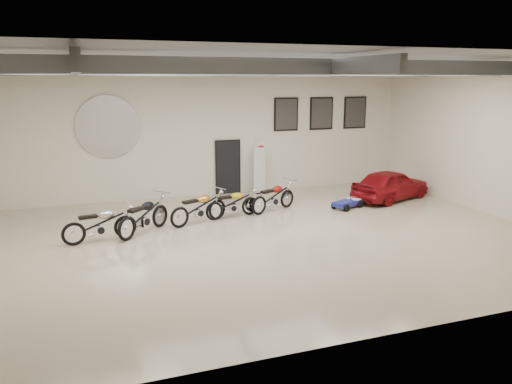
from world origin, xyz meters
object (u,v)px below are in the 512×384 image
object	(u,v)px
motorcycle_yellow	(232,203)
motorcycle_red	(274,196)
motorcycle_silver	(100,223)
vintage_car	(391,185)
banner_stand	(259,171)
motorcycle_gold	(199,207)
go_kart	(350,201)
motorcycle_black	(144,215)

from	to	relation	value
motorcycle_yellow	motorcycle_red	world-z (taller)	motorcycle_red
motorcycle_silver	motorcycle_yellow	size ratio (longest dim) A/B	1.07
motorcycle_yellow	vintage_car	size ratio (longest dim) A/B	0.55
banner_stand	motorcycle_yellow	size ratio (longest dim) A/B	0.97
motorcycle_silver	vintage_car	distance (m)	10.76
banner_stand	motorcycle_gold	distance (m)	4.74
vintage_car	banner_stand	bearing A→B (deg)	38.43
banner_stand	motorcycle_gold	world-z (taller)	banner_stand
motorcycle_red	vintage_car	bearing A→B (deg)	-24.13
motorcycle_silver	go_kart	xyz separation A→B (m)	(8.59, 0.99, -0.27)
banner_stand	motorcycle_silver	world-z (taller)	banner_stand
motorcycle_black	motorcycle_red	bearing A→B (deg)	-29.60
motorcycle_silver	motorcycle_gold	world-z (taller)	motorcycle_gold
motorcycle_gold	motorcycle_red	bearing A→B (deg)	-9.16
motorcycle_yellow	motorcycle_gold	bearing A→B (deg)	-175.85
motorcycle_yellow	go_kart	distance (m)	4.33
motorcycle_yellow	motorcycle_red	size ratio (longest dim) A/B	0.95
banner_stand	go_kart	size ratio (longest dim) A/B	1.30
motorcycle_red	go_kart	bearing A→B (deg)	-34.71
motorcycle_gold	vintage_car	xyz separation A→B (m)	(7.61, 0.70, 0.05)
motorcycle_gold	motorcycle_black	bearing A→B (deg)	173.42
motorcycle_gold	motorcycle_yellow	bearing A→B (deg)	-6.72
go_kart	motorcycle_red	bearing A→B (deg)	146.72
motorcycle_silver	motorcycle_yellow	bearing A→B (deg)	5.04
motorcycle_black	go_kart	bearing A→B (deg)	-38.23
motorcycle_black	motorcycle_red	distance (m)	4.71
motorcycle_silver	vintage_car	bearing A→B (deg)	-2.00
motorcycle_black	motorcycle_red	size ratio (longest dim) A/B	1.08
motorcycle_silver	motorcycle_yellow	xyz separation A→B (m)	(4.26, 1.16, -0.04)
motorcycle_black	motorcycle_red	xyz separation A→B (m)	(4.58, 1.11, -0.04)
motorcycle_black	go_kart	size ratio (longest dim) A/B	1.52
banner_stand	motorcycle_red	size ratio (longest dim) A/B	0.92
motorcycle_black	motorcycle_silver	bearing A→B (deg)	152.12
banner_stand	motorcycle_gold	xyz separation A→B (m)	(-3.28, -3.40, -0.39)
motorcycle_black	vintage_car	world-z (taller)	vintage_car
go_kart	banner_stand	bearing A→B (deg)	101.28
banner_stand	vintage_car	bearing A→B (deg)	-41.85
motorcycle_silver	motorcycle_black	distance (m)	1.31
motorcycle_gold	motorcycle_yellow	distance (m)	1.26
motorcycle_red	motorcycle_gold	bearing A→B (deg)	167.64
motorcycle_silver	motorcycle_black	world-z (taller)	motorcycle_black
banner_stand	motorcycle_silver	xyz separation A→B (m)	(-6.33, -4.23, -0.40)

